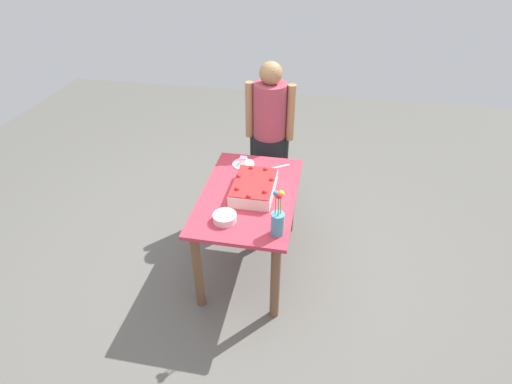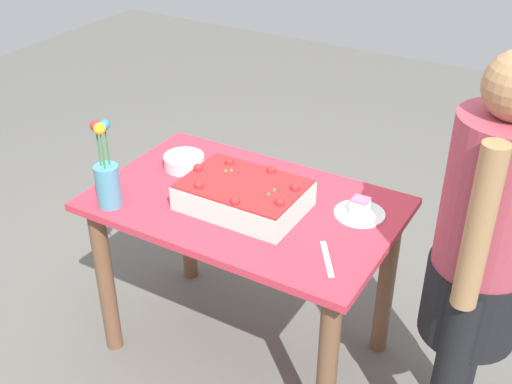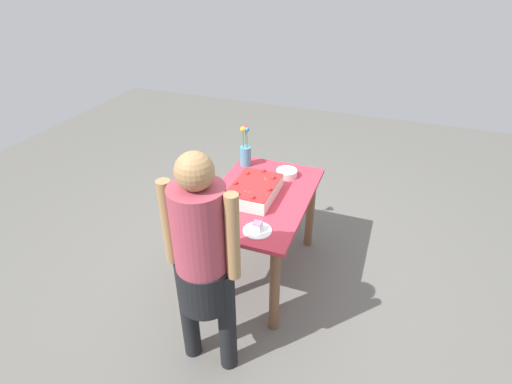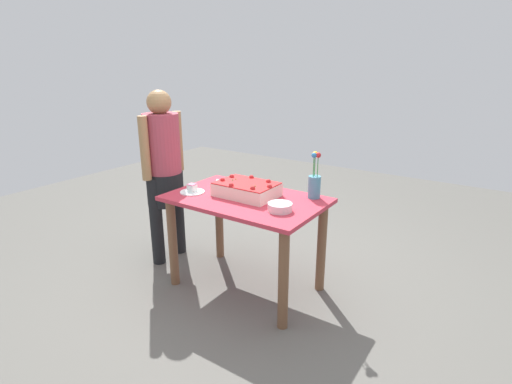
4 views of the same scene
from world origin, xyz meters
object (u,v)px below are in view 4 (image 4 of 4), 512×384
(serving_plate_with_slice, at_px, (192,190))
(cake_knife, at_px, (216,182))
(person_standing, at_px, (164,166))
(sheet_cake, at_px, (247,189))
(fruit_bowl, at_px, (280,207))
(flower_vase, at_px, (314,183))

(serving_plate_with_slice, relative_size, cake_knife, 0.97)
(cake_knife, height_order, person_standing, person_standing)
(serving_plate_with_slice, relative_size, person_standing, 0.13)
(sheet_cake, distance_m, fruit_bowl, 0.40)
(cake_knife, relative_size, person_standing, 0.13)
(serving_plate_with_slice, xyz_separation_m, flower_vase, (0.83, 0.41, 0.10))
(serving_plate_with_slice, bearing_deg, cake_knife, 92.35)
(cake_knife, xyz_separation_m, fruit_bowl, (0.78, -0.28, 0.03))
(serving_plate_with_slice, distance_m, flower_vase, 0.93)
(sheet_cake, bearing_deg, flower_vase, 28.87)
(fruit_bowl, relative_size, person_standing, 0.11)
(serving_plate_with_slice, relative_size, flower_vase, 0.55)
(flower_vase, bearing_deg, fruit_bowl, -99.92)
(person_standing, bearing_deg, serving_plate_with_slice, -18.30)
(person_standing, bearing_deg, cake_knife, 18.79)
(fruit_bowl, bearing_deg, cake_knife, 160.49)
(fruit_bowl, xyz_separation_m, person_standing, (-1.23, 0.12, 0.08))
(sheet_cake, relative_size, serving_plate_with_slice, 2.37)
(sheet_cake, distance_m, person_standing, 0.86)
(serving_plate_with_slice, distance_m, fruit_bowl, 0.77)
(flower_vase, height_order, fruit_bowl, flower_vase)
(cake_knife, bearing_deg, sheet_cake, -142.14)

